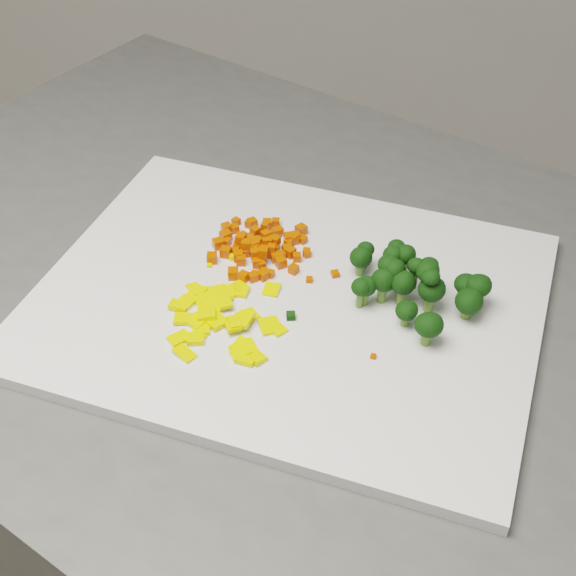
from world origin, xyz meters
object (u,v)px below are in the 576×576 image
(counter_block, at_px, (273,510))
(carrot_pile, at_px, (259,238))
(pepper_pile, at_px, (231,315))
(cutting_board, at_px, (288,300))
(broccoli_pile, at_px, (412,274))

(counter_block, xyz_separation_m, carrot_pile, (-0.01, 0.02, 0.48))
(counter_block, height_order, pepper_pile, pepper_pile)
(cutting_board, bearing_deg, broccoli_pile, 14.37)
(carrot_pile, distance_m, pepper_pile, 0.12)
(carrot_pile, bearing_deg, broccoli_pile, -11.41)
(counter_block, relative_size, broccoli_pile, 7.99)
(cutting_board, height_order, pepper_pile, pepper_pile)
(counter_block, bearing_deg, broccoli_pile, -6.59)
(counter_block, relative_size, carrot_pile, 9.59)
(pepper_pile, bearing_deg, broccoli_pile, 27.20)
(counter_block, relative_size, cutting_board, 2.13)
(cutting_board, bearing_deg, pepper_pile, -129.05)
(counter_block, distance_m, pepper_pile, 0.48)
(counter_block, distance_m, cutting_board, 0.46)
(cutting_board, height_order, broccoli_pile, broccoli_pile)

